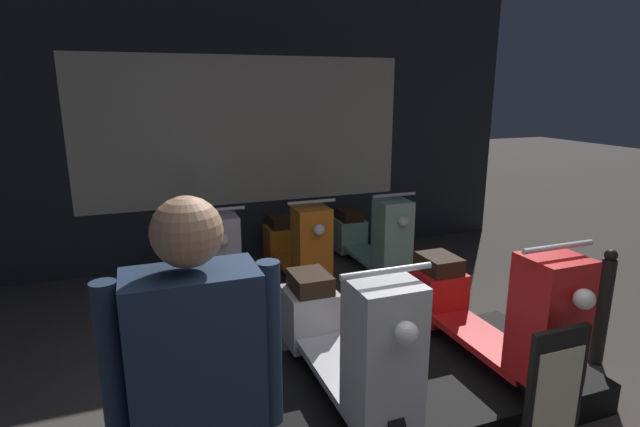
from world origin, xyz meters
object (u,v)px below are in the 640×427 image
(person_left_browsing, at_px, (198,401))
(price_sign_board, at_px, (553,403))
(scooter_backrow_1, at_px, (296,247))
(scooter_display_right, at_px, (489,311))
(street_bollard, at_px, (603,308))
(scooter_display_left, at_px, (344,338))
(scooter_backrow_2, at_px, (371,238))
(scooter_backrow_0, at_px, (213,256))

(person_left_browsing, distance_m, price_sign_board, 1.92)
(scooter_backrow_1, relative_size, person_left_browsing, 0.90)
(scooter_display_right, xyz_separation_m, street_bollard, (1.05, -0.00, -0.15))
(scooter_display_right, bearing_deg, street_bollard, -0.12)
(scooter_display_left, xyz_separation_m, scooter_backrow_1, (0.47, 2.38, -0.21))
(scooter_display_left, xyz_separation_m, street_bollard, (2.10, -0.00, -0.15))
(scooter_backrow_2, bearing_deg, scooter_display_right, -97.27)
(scooter_backrow_0, relative_size, person_left_browsing, 0.90)
(scooter_backrow_0, xyz_separation_m, street_bollard, (2.52, -2.38, 0.06))
(scooter_backrow_0, xyz_separation_m, scooter_backrow_1, (0.89, 0.00, 0.00))
(scooter_backrow_0, distance_m, scooter_backrow_2, 1.77)
(price_sign_board, bearing_deg, scooter_backrow_0, 112.42)
(scooter_backrow_2, bearing_deg, street_bollard, -72.67)
(scooter_backrow_1, xyz_separation_m, street_bollard, (1.63, -2.38, 0.06))
(street_bollard, bearing_deg, person_left_browsing, -162.79)
(scooter_display_left, distance_m, scooter_display_right, 1.05)
(scooter_display_right, xyz_separation_m, scooter_backrow_1, (-0.58, 2.38, -0.21))
(scooter_backrow_1, height_order, person_left_browsing, person_left_browsing)
(person_left_browsing, height_order, street_bollard, person_left_browsing)
(scooter_display_left, distance_m, price_sign_board, 1.17)
(scooter_backrow_2, bearing_deg, scooter_backrow_1, 180.00)
(scooter_backrow_0, xyz_separation_m, price_sign_board, (1.29, -3.13, 0.05))
(scooter_display_left, distance_m, scooter_backrow_1, 2.44)
(scooter_backrow_1, xyz_separation_m, person_left_browsing, (-1.42, -3.33, 0.63))
(person_left_browsing, bearing_deg, scooter_display_right, 25.33)
(scooter_backrow_2, relative_size, price_sign_board, 1.81)
(scooter_backrow_1, distance_m, price_sign_board, 3.16)
(scooter_backrow_0, height_order, scooter_backrow_1, same)
(scooter_backrow_0, bearing_deg, scooter_backrow_1, 0.00)
(scooter_display_right, distance_m, price_sign_board, 0.79)
(scooter_backrow_1, bearing_deg, scooter_display_right, -76.28)
(person_left_browsing, relative_size, street_bollard, 1.90)
(scooter_display_right, relative_size, scooter_backrow_1, 1.00)
(scooter_backrow_0, height_order, scooter_backrow_2, same)
(scooter_backrow_2, distance_m, street_bollard, 2.50)
(price_sign_board, distance_m, street_bollard, 1.43)
(scooter_display_left, xyz_separation_m, person_left_browsing, (-0.94, -0.95, 0.42))
(scooter_backrow_1, bearing_deg, scooter_backrow_0, 180.00)
(scooter_display_right, relative_size, street_bollard, 1.71)
(scooter_display_right, relative_size, price_sign_board, 1.81)
(scooter_display_right, distance_m, street_bollard, 1.06)
(scooter_display_right, height_order, scooter_backrow_1, scooter_display_right)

